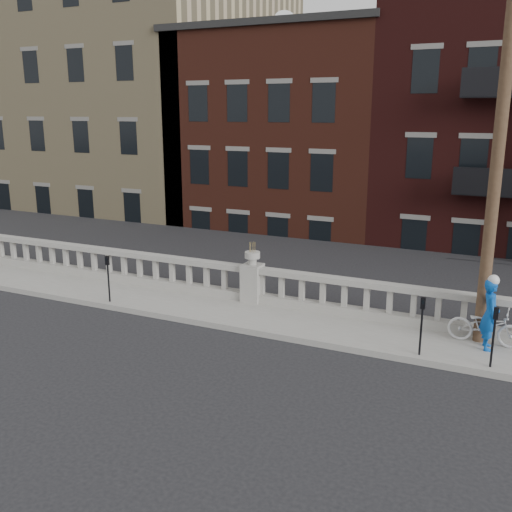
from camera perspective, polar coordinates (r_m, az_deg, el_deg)
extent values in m
plane|color=black|center=(13.47, -7.68, -10.01)|extent=(120.00, 120.00, 0.00)
cube|color=gray|center=(15.85, -1.83, -5.77)|extent=(32.00, 2.20, 0.15)
cube|color=gray|center=(16.59, -0.36, -4.10)|extent=(28.00, 0.34, 0.25)
cube|color=gray|center=(16.34, -0.36, -1.35)|extent=(28.00, 0.34, 0.16)
cube|color=gray|center=(16.46, -0.36, -2.69)|extent=(0.55, 0.55, 1.10)
cylinder|color=gray|center=(16.28, -0.36, -0.50)|extent=(0.24, 0.24, 0.20)
cylinder|color=gray|center=(16.23, -0.36, 0.11)|extent=(0.44, 0.44, 0.18)
cube|color=#605E59|center=(17.91, 0.15, -11.99)|extent=(36.00, 0.50, 5.15)
cube|color=black|center=(38.38, 13.87, -2.37)|extent=(80.00, 44.00, 0.50)
cube|color=#595651|center=(22.35, -0.04, -8.06)|extent=(16.00, 7.00, 4.00)
cube|color=tan|center=(39.22, -12.60, 13.27)|extent=(18.00, 16.00, 20.00)
cube|color=#4B1F15|center=(32.26, 5.44, 8.03)|extent=(10.00, 14.00, 14.00)
cube|color=black|center=(32.27, 5.76, 20.75)|extent=(10.30, 14.30, 0.30)
cube|color=black|center=(30.35, 23.72, 7.93)|extent=(10.00, 14.00, 15.50)
cylinder|color=#422D1E|center=(13.88, 23.26, 11.67)|extent=(0.28, 0.28, 10.00)
cylinder|color=black|center=(16.94, -14.51, -2.66)|extent=(0.05, 0.05, 1.10)
cube|color=black|center=(16.76, -14.66, -0.44)|extent=(0.10, 0.08, 0.26)
cube|color=black|center=(16.72, -14.76, -0.34)|extent=(0.06, 0.01, 0.08)
cylinder|color=black|center=(13.43, 16.16, -7.30)|extent=(0.05, 0.05, 1.10)
cube|color=black|center=(13.20, 16.37, -4.56)|extent=(0.10, 0.08, 0.26)
cube|color=black|center=(13.14, 16.35, -4.45)|extent=(0.06, 0.01, 0.08)
cylinder|color=black|center=(13.32, 22.59, -8.05)|extent=(0.05, 0.05, 1.10)
cube|color=black|center=(13.09, 22.88, -5.29)|extent=(0.10, 0.08, 0.26)
cube|color=black|center=(13.04, 22.88, -5.18)|extent=(0.06, 0.01, 0.08)
imported|color=silver|center=(14.58, 21.96, -6.50)|extent=(1.72, 0.66, 0.89)
imported|color=#0B4AA9|center=(14.20, 22.35, -5.42)|extent=(0.52, 0.68, 1.67)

